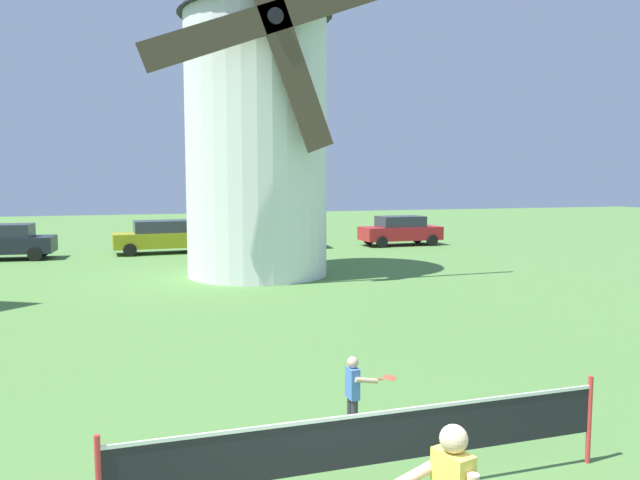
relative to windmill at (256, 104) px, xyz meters
name	(u,v)px	position (x,y,z in m)	size (l,w,h in m)	color
windmill	(256,104)	(0.00, 0.00, 0.00)	(8.35, 5.83, 12.70)	white
tennis_net	(376,439)	(-2.06, -16.01, -5.53)	(5.74, 0.06, 1.10)	red
player_far	(355,389)	(-1.65, -14.28, -5.60)	(0.68, 0.43, 1.08)	#333338
parked_car_black	(4,241)	(-9.68, 7.57, -5.41)	(4.17, 2.11, 1.56)	#1E232D
parked_car_mustard	(162,236)	(-2.99, 7.93, -5.40)	(4.52, 2.06, 1.56)	#999919
parked_car_cream	(283,232)	(3.04, 8.31, -5.41)	(4.25, 2.23, 1.56)	silver
parked_car_red	(400,230)	(9.37, 7.71, -5.41)	(4.29, 1.92, 1.56)	red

